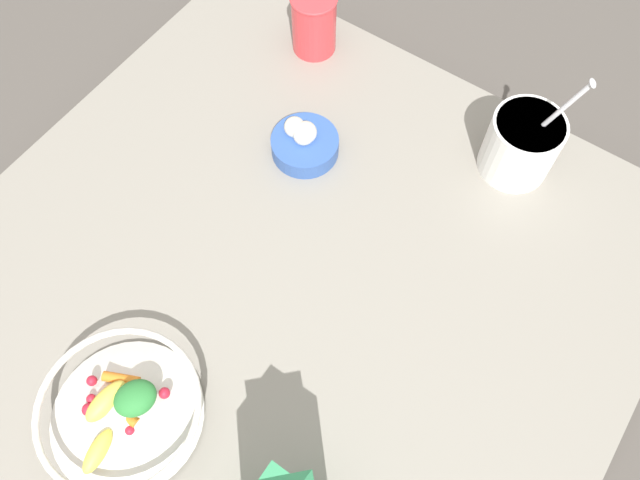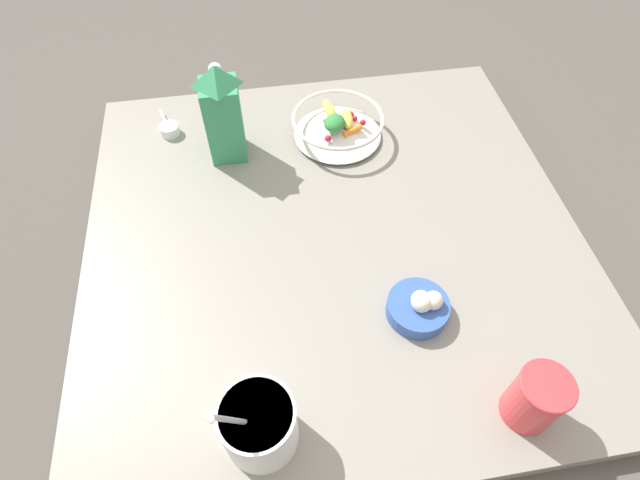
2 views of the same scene
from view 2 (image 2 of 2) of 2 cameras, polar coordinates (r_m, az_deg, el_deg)
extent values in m
plane|color=#4C4742|center=(1.13, 1.48, -0.14)|extent=(6.00, 6.00, 0.00)
cube|color=gray|center=(1.12, 1.50, 0.50)|extent=(1.07, 1.07, 0.04)
cylinder|color=silver|center=(1.31, 2.02, 11.84)|extent=(0.12, 0.12, 0.01)
cone|color=silver|center=(1.29, 2.05, 12.84)|extent=(0.22, 0.22, 0.05)
torus|color=silver|center=(1.27, 2.09, 13.69)|extent=(0.23, 0.23, 0.01)
ellipsoid|color=#EFD64C|center=(1.32, 1.00, 14.87)|extent=(0.04, 0.07, 0.02)
ellipsoid|color=#EFD64C|center=(1.28, 3.08, 13.60)|extent=(0.04, 0.07, 0.03)
cylinder|color=orange|center=(1.26, 3.71, 12.35)|extent=(0.05, 0.04, 0.01)
cylinder|color=orange|center=(1.28, 1.82, 13.22)|extent=(0.05, 0.02, 0.02)
sphere|color=red|center=(1.27, 2.96, 12.78)|extent=(0.02, 0.02, 0.02)
sphere|color=red|center=(1.29, 4.93, 13.23)|extent=(0.02, 0.02, 0.02)
sphere|color=red|center=(1.30, 3.51, 14.07)|extent=(0.02, 0.02, 0.02)
sphere|color=red|center=(1.29, 0.67, 13.40)|extent=(0.01, 0.01, 0.01)
sphere|color=red|center=(1.24, 0.92, 11.51)|extent=(0.02, 0.02, 0.02)
sphere|color=red|center=(1.30, 3.98, 13.68)|extent=(0.01, 0.01, 0.01)
ellipsoid|color=#2D7F38|center=(1.25, 1.67, 13.23)|extent=(0.07, 0.08, 0.03)
cube|color=#338C59|center=(1.22, -10.90, 13.22)|extent=(0.08, 0.08, 0.20)
pyramid|color=#338C59|center=(1.15, -11.87, 17.94)|extent=(0.08, 0.08, 0.05)
cylinder|color=white|center=(1.17, -11.89, 18.48)|extent=(0.03, 0.01, 0.03)
cylinder|color=white|center=(0.85, -6.97, -20.27)|extent=(0.12, 0.12, 0.12)
cylinder|color=white|center=(0.80, -7.32, -19.27)|extent=(0.11, 0.11, 0.02)
cylinder|color=silver|center=(0.76, -9.48, -19.72)|extent=(0.06, 0.04, 0.16)
ellipsoid|color=silver|center=(0.69, -12.47, -19.15)|extent=(0.02, 0.02, 0.01)
cylinder|color=#DB383D|center=(0.92, 23.42, -16.30)|extent=(0.08, 0.08, 0.12)
torus|color=#DB383D|center=(0.87, 24.68, -14.86)|extent=(0.09, 0.09, 0.01)
cylinder|color=white|center=(1.37, -16.82, 11.97)|extent=(0.05, 0.05, 0.03)
cylinder|color=white|center=(1.41, -17.44, 13.24)|extent=(0.03, 0.06, 0.01)
cylinder|color=#3356A3|center=(0.99, 11.08, -7.67)|extent=(0.12, 0.12, 0.04)
sphere|color=silver|center=(0.96, 11.55, -6.98)|extent=(0.04, 0.04, 0.04)
sphere|color=silver|center=(0.97, 12.82, -6.75)|extent=(0.04, 0.04, 0.04)
sphere|color=silver|center=(0.96, 11.46, -6.74)|extent=(0.04, 0.04, 0.04)
camera|label=1|loc=(0.97, -28.90, 53.09)|focal=35.00mm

